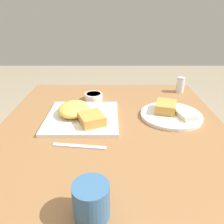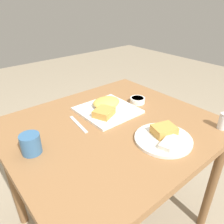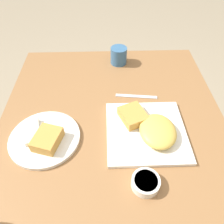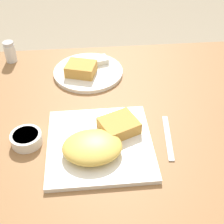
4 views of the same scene
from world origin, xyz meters
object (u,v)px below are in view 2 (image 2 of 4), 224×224
object	(u,v)px
sauce_ramekin	(138,100)
butter_knife	(78,124)
plate_square_near	(107,107)
salt_shaker	(223,122)
coffee_mug	(31,144)
plate_oval_far	(164,137)

from	to	relation	value
sauce_ramekin	butter_knife	world-z (taller)	sauce_ramekin
plate_square_near	salt_shaker	xyz separation A→B (m)	(-0.31, 0.49, 0.01)
plate_square_near	butter_knife	world-z (taller)	plate_square_near
sauce_ramekin	coffee_mug	distance (m)	0.66
plate_square_near	plate_oval_far	bearing A→B (deg)	93.51
butter_knife	plate_square_near	bearing A→B (deg)	103.08
sauce_ramekin	butter_knife	xyz separation A→B (m)	(0.40, -0.02, -0.02)
sauce_ramekin	coffee_mug	size ratio (longest dim) A/B	1.03
plate_square_near	plate_oval_far	size ratio (longest dim) A/B	1.14
salt_shaker	coffee_mug	distance (m)	0.87
plate_square_near	plate_oval_far	xyz separation A→B (m)	(-0.02, 0.38, -0.01)
plate_square_near	butter_knife	bearing A→B (deg)	6.20
plate_square_near	coffee_mug	distance (m)	0.47
plate_square_near	plate_oval_far	distance (m)	0.38
sauce_ramekin	butter_knife	size ratio (longest dim) A/B	0.48
sauce_ramekin	salt_shaker	world-z (taller)	salt_shaker
plate_oval_far	coffee_mug	distance (m)	0.56
sauce_ramekin	salt_shaker	bearing A→B (deg)	103.51
sauce_ramekin	plate_square_near	bearing A→B (deg)	-10.82
salt_shaker	coffee_mug	size ratio (longest dim) A/B	0.96
plate_oval_far	salt_shaker	bearing A→B (deg)	157.75
plate_oval_far	sauce_ramekin	bearing A→B (deg)	-118.11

